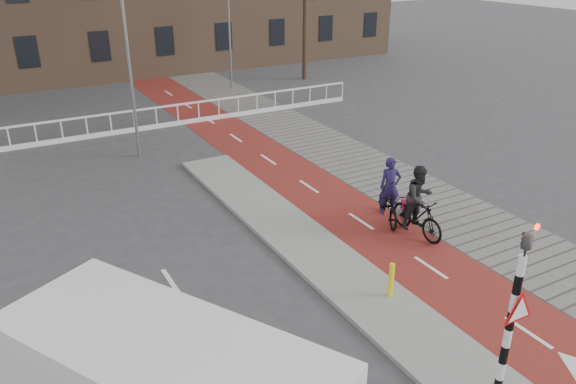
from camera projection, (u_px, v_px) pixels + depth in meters
ground at (442, 329)px, 12.05m from camera, size 120.00×120.00×0.00m
bike_lane at (281, 168)px, 20.70m from camera, size 2.50×60.00×0.01m
sidewalk at (344, 155)px, 21.95m from camera, size 3.00×60.00×0.01m
curb_island at (316, 253)px, 14.90m from camera, size 1.80×16.00×0.12m
traffic_signal at (514, 309)px, 9.36m from camera, size 0.80×0.80×3.68m
bollard at (391, 280)px, 12.81m from camera, size 0.12×0.12×0.84m
cyclist_near at (389, 200)px, 16.49m from camera, size 1.37×1.99×1.97m
cyclist_far at (418, 207)px, 15.59m from camera, size 0.92×1.97×2.08m
railing at (63, 135)px, 23.25m from camera, size 28.00×0.10×0.99m
tree_right at (305, 22)px, 33.02m from camera, size 0.27×0.27×6.75m
streetlight_near at (128, 51)px, 20.20m from camera, size 0.12×0.12×8.10m
streetlight_right at (229, 15)px, 30.56m from camera, size 0.12×0.12×8.09m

